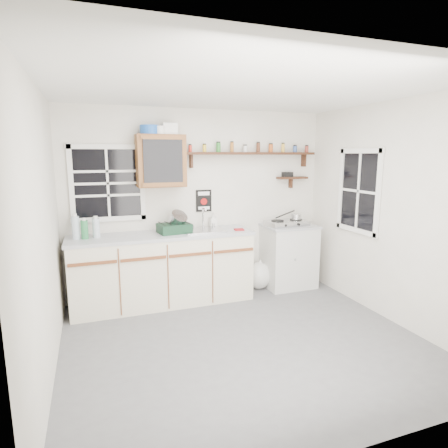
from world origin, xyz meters
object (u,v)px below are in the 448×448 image
object	(u,v)px
upper_cabinet	(161,161)
spice_shelf	(252,153)
right_cabinet	(288,256)
main_cabinet	(163,268)
dish_rack	(175,225)
hotplate	(287,223)

from	to	relation	value
upper_cabinet	spice_shelf	bearing A→B (deg)	3.10
upper_cabinet	spice_shelf	size ratio (longest dim) A/B	0.34
right_cabinet	spice_shelf	world-z (taller)	spice_shelf
main_cabinet	dish_rack	world-z (taller)	dish_rack
upper_cabinet	hotplate	distance (m)	1.96
right_cabinet	dish_rack	xyz separation A→B (m)	(-1.66, -0.02, 0.56)
right_cabinet	hotplate	world-z (taller)	hotplate
upper_cabinet	dish_rack	xyz separation A→B (m)	(0.14, -0.14, -0.81)
main_cabinet	upper_cabinet	size ratio (longest dim) A/B	3.55
right_cabinet	main_cabinet	bearing A→B (deg)	-179.21
upper_cabinet	right_cabinet	bearing A→B (deg)	-3.76
main_cabinet	right_cabinet	xyz separation A→B (m)	(1.83, 0.03, -0.01)
upper_cabinet	main_cabinet	bearing A→B (deg)	-103.68
main_cabinet	dish_rack	bearing A→B (deg)	2.23
spice_shelf	main_cabinet	bearing A→B (deg)	-170.78
main_cabinet	spice_shelf	world-z (taller)	spice_shelf
main_cabinet	spice_shelf	bearing A→B (deg)	9.22
right_cabinet	hotplate	size ratio (longest dim) A/B	1.49
main_cabinet	dish_rack	distance (m)	0.58
right_cabinet	upper_cabinet	world-z (taller)	upper_cabinet
right_cabinet	dish_rack	bearing A→B (deg)	-179.35
hotplate	main_cabinet	bearing A→B (deg)	176.07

